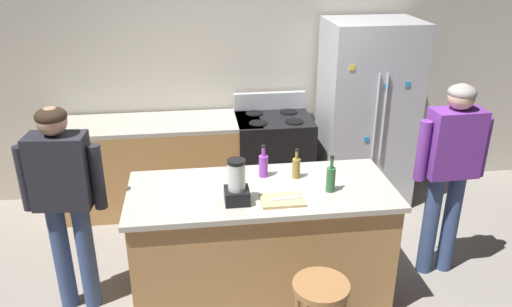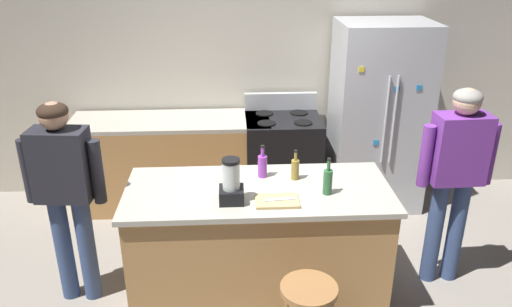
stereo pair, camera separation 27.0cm
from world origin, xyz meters
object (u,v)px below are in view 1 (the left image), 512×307
object	(u,v)px
kitchen_island	(261,243)
bottle_soda	(263,165)
bottle_olive_oil	(331,178)
bottle_vinegar	(296,167)
person_by_sink_right	(450,163)
bar_stool	(320,302)
person_by_island_left	(64,192)
stove_range	(273,159)
blender_appliance	(237,185)
cutting_board	(282,200)
chef_knife	(285,198)
refrigerator	(366,114)

from	to	relation	value
kitchen_island	bottle_soda	bearing A→B (deg)	77.81
bottle_olive_oil	bottle_vinegar	distance (m)	0.32
person_by_sink_right	bottle_soda	size ratio (longest dim) A/B	6.40
person_by_sink_right	bottle_olive_oil	xyz separation A→B (m)	(-1.03, -0.24, 0.05)
bar_stool	bottle_vinegar	world-z (taller)	bottle_vinegar
kitchen_island	person_by_island_left	distance (m)	1.49
stove_range	bottle_olive_oil	world-z (taller)	bottle_olive_oil
bar_stool	blender_appliance	world-z (taller)	blender_appliance
kitchen_island	bottle_vinegar	distance (m)	0.64
cutting_board	bottle_soda	bearing A→B (deg)	100.15
stove_range	bottle_olive_oil	distance (m)	1.73
person_by_island_left	person_by_sink_right	distance (m)	2.92
bottle_vinegar	chef_knife	xyz separation A→B (m)	(-0.15, -0.36, -0.06)
bottle_soda	cutting_board	bearing A→B (deg)	-79.85
refrigerator	bottle_soda	xyz separation A→B (m)	(-1.26, -1.30, 0.09)
bottle_olive_oil	bottle_soda	xyz separation A→B (m)	(-0.44, 0.30, -0.01)
bar_stool	chef_knife	world-z (taller)	chef_knife
cutting_board	chef_knife	distance (m)	0.02
kitchen_island	person_by_island_left	bearing A→B (deg)	177.41
refrigerator	kitchen_island	bearing A→B (deg)	-131.03
refrigerator	blender_appliance	xyz separation A→B (m)	(-1.50, -1.68, 0.13)
person_by_sink_right	bottle_vinegar	xyz separation A→B (m)	(-1.23, 0.01, 0.03)
person_by_sink_right	chef_knife	size ratio (longest dim) A/B	7.45
bottle_vinegar	cutting_board	size ratio (longest dim) A/B	0.79
stove_range	cutting_board	bearing A→B (deg)	-97.38
person_by_island_left	chef_knife	xyz separation A→B (m)	(1.54, -0.27, -0.01)
stove_range	chef_knife	bearing A→B (deg)	-96.73
kitchen_island	cutting_board	size ratio (longest dim) A/B	6.47
bar_stool	blender_appliance	size ratio (longest dim) A/B	2.04
stove_range	bar_stool	world-z (taller)	stove_range
stove_range	bar_stool	bearing A→B (deg)	-91.83
refrigerator	person_by_sink_right	bearing A→B (deg)	-81.14
refrigerator	bottle_olive_oil	world-z (taller)	refrigerator
bottle_olive_oil	person_by_island_left	bearing A→B (deg)	174.99
bar_stool	refrigerator	bearing A→B (deg)	65.38
bottle_olive_oil	refrigerator	bearing A→B (deg)	62.91
bottle_olive_oil	chef_knife	xyz separation A→B (m)	(-0.35, -0.11, -0.08)
bar_stool	stove_range	bearing A→B (deg)	88.17
refrigerator	bottle_olive_oil	distance (m)	1.80
refrigerator	bottle_vinegar	size ratio (longest dim) A/B	8.05
person_by_island_left	person_by_sink_right	bearing A→B (deg)	1.40
cutting_board	chef_knife	bearing A→B (deg)	0.00
refrigerator	chef_knife	bearing A→B (deg)	-124.30
bottle_vinegar	bottle_olive_oil	bearing A→B (deg)	-51.31
stove_range	cutting_board	distance (m)	1.81
stove_range	bottle_soda	world-z (taller)	bottle_soda
bottle_olive_oil	person_by_sink_right	bearing A→B (deg)	12.90
person_by_island_left	chef_knife	distance (m)	1.56
bottle_olive_oil	bottle_soda	distance (m)	0.54
stove_range	bottle_soda	size ratio (longest dim) A/B	4.40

